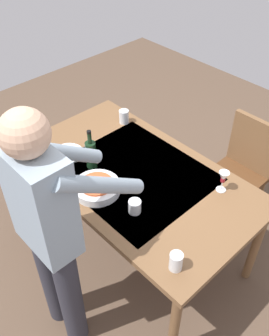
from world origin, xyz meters
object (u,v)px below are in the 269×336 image
Objects in this scene: dining_table at (135,181)px; wine_bottle at (91,154)px; chair_near at (242,166)px; water_cup_near_right at (124,117)px; person_server at (51,229)px; water_cup_near_left at (176,261)px; water_cup_far_left at (135,206)px; dinner_plate_near at (68,153)px; wine_glass_left at (223,178)px; serving_bowl_pasta at (97,187)px.

dining_table is 0.35m from wine_bottle.
chair_near reaches higher than water_cup_near_right.
person_server is 15.36× the size of water_cup_near_left.
water_cup_near_left reaches higher than water_cup_far_left.
person_server reaches higher than water_cup_far_left.
chair_near is 1.37m from dinner_plate_near.
dining_table is 1.87× the size of chair_near.
wine_glass_left is 1.77× the size of water_cup_far_left.
chair_near is 1.24m from serving_bowl_pasta.
dinner_plate_near is at bearing 53.24° from chair_near.
wine_bottle is at bearing 60.68° from chair_near.
dining_table is 1.01× the size of person_server.
serving_bowl_pasta is at bearing 10.51° from water_cup_far_left.
wine_glass_left is at bearing -148.69° from wine_bottle.
water_cup_near_left reaches higher than water_cup_near_right.
water_cup_near_left is (-0.52, -0.40, -0.13)m from person_server.
wine_bottle is 2.69× the size of water_cup_near_left.
water_cup_near_left reaches higher than dining_table.
wine_glass_left is at bearing 106.82° from chair_near.
water_cup_near_right is (0.82, 0.51, 0.30)m from chair_near.
wine_bottle is at bearing 31.31° from wine_glass_left.
water_cup_near_right is 0.36× the size of serving_bowl_pasta.
dinner_plate_near is at bearing -10.56° from serving_bowl_pasta.
person_server reaches higher than dinner_plate_near.
wine_bottle is at bearing -11.42° from water_cup_near_left.
water_cup_far_left is at bearing 136.98° from dining_table.
chair_near is at bearing -119.32° from wine_bottle.
wine_bottle is (0.58, 1.03, 0.36)m from chair_near.
wine_bottle is 3.47× the size of water_cup_far_left.
dinner_plate_near is at bearing 91.99° from water_cup_near_right.
water_cup_near_left is (-0.68, 0.35, 0.13)m from dining_table.
person_server reaches higher than water_cup_near_left.
chair_near is 10.67× the size of water_cup_far_left.
person_server is 5.71× the size of wine_bottle.
chair_near is 3.96× the size of dinner_plate_near.
wine_bottle reaches higher than serving_bowl_pasta.
chair_near is at bearing -95.52° from person_server.
water_cup_near_right reaches higher than water_cup_far_left.
dinner_plate_near is (-0.02, 0.56, -0.05)m from water_cup_near_right.
water_cup_near_right is 0.56m from dinner_plate_near.
water_cup_near_right reaches higher than dining_table.
person_server is 1.10m from wine_glass_left.
chair_near is 1.31m from water_cup_near_left.
wine_glass_left is at bearing -152.75° from dinner_plate_near.
wine_glass_left is at bearing -132.66° from serving_bowl_pasta.
dining_table is at bearing -77.57° from person_server.
dining_table is 15.45× the size of water_cup_near_left.
chair_near is 1.23m from wine_bottle.
person_server is at bearing 37.53° from water_cup_near_left.
chair_near is 0.69m from wine_glass_left.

